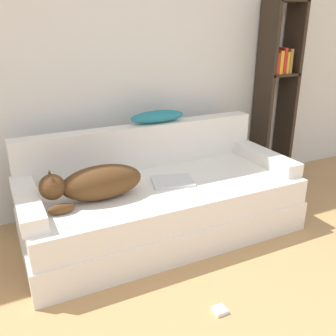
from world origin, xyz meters
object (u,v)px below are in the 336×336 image
power_adapter (220,310)px  laptop (173,181)px  dog (95,183)px  bookshelf (277,85)px  couch (163,208)px  throw_pillow (157,117)px

power_adapter → laptop: bearing=80.3°
dog → power_adapter: bearing=-63.2°
laptop → bookshelf: 1.61m
laptop → bookshelf: bookshelf is taller
bookshelf → couch: bearing=-160.7°
couch → power_adapter: bearing=-95.2°
laptop → bookshelf: size_ratio=0.20×
couch → throw_pillow: size_ratio=4.38×
dog → throw_pillow: bearing=34.8°
dog → bookshelf: size_ratio=0.39×
couch → bookshelf: (1.48, 0.52, 0.76)m
bookshelf → power_adapter: size_ratio=23.63×
dog → laptop: 0.61m
couch → bookshelf: size_ratio=1.19×
laptop → power_adapter: size_ratio=4.80×
dog → bookshelf: 2.13m
dog → throw_pillow: size_ratio=1.45×
dog → power_adapter: (0.44, -0.87, -0.53)m
dog → bookshelf: bearing=16.1°
couch → laptop: 0.24m
laptop → power_adapter: (-0.15, -0.90, -0.42)m
couch → dog: 0.63m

